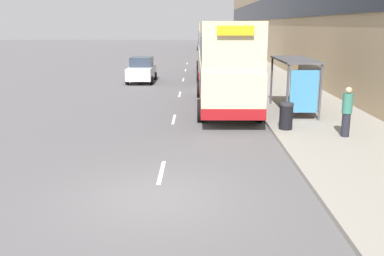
{
  "coord_description": "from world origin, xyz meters",
  "views": [
    {
      "loc": [
        1.01,
        -9.89,
        4.18
      ],
      "look_at": [
        0.71,
        20.11,
        -3.12
      ],
      "focal_mm": 40.0,
      "sensor_mm": 36.0,
      "label": 1
    }
  ],
  "objects_px": {
    "double_decker_bus_near": "(226,63)",
    "pedestrian_at_shelter": "(317,94)",
    "car_2": "(206,43)",
    "pedestrian_2": "(309,82)",
    "car_0": "(142,70)",
    "car_1": "(203,45)",
    "pedestrian_1": "(347,111)",
    "bus_shelter": "(300,76)",
    "double_decker_bus_ahead": "(214,48)",
    "litter_bin": "(286,116)"
  },
  "relations": [
    {
      "from": "bus_shelter",
      "to": "car_1",
      "type": "bearing_deg",
      "value": 94.0
    },
    {
      "from": "double_decker_bus_ahead",
      "to": "car_2",
      "type": "distance_m",
      "value": 45.12
    },
    {
      "from": "double_decker_bus_ahead",
      "to": "car_1",
      "type": "xyz_separation_m",
      "value": [
        -0.37,
        37.53,
        -1.42
      ]
    },
    {
      "from": "pedestrian_at_shelter",
      "to": "pedestrian_1",
      "type": "xyz_separation_m",
      "value": [
        -0.17,
        -4.62,
        0.1
      ]
    },
    {
      "from": "double_decker_bus_ahead",
      "to": "pedestrian_at_shelter",
      "type": "height_order",
      "value": "double_decker_bus_ahead"
    },
    {
      "from": "bus_shelter",
      "to": "pedestrian_1",
      "type": "distance_m",
      "value": 4.5
    },
    {
      "from": "car_2",
      "to": "pedestrian_2",
      "type": "height_order",
      "value": "car_2"
    },
    {
      "from": "double_decker_bus_near",
      "to": "pedestrian_2",
      "type": "distance_m",
      "value": 6.01
    },
    {
      "from": "pedestrian_1",
      "to": "double_decker_bus_ahead",
      "type": "bearing_deg",
      "value": 101.77
    },
    {
      "from": "car_0",
      "to": "litter_bin",
      "type": "bearing_deg",
      "value": 116.6
    },
    {
      "from": "bus_shelter",
      "to": "car_0",
      "type": "xyz_separation_m",
      "value": [
        -8.81,
        11.91,
        -0.97
      ]
    },
    {
      "from": "bus_shelter",
      "to": "pedestrian_2",
      "type": "relative_size",
      "value": 2.64
    },
    {
      "from": "pedestrian_at_shelter",
      "to": "pedestrian_2",
      "type": "distance_m",
      "value": 4.62
    },
    {
      "from": "bus_shelter",
      "to": "car_0",
      "type": "distance_m",
      "value": 14.84
    },
    {
      "from": "bus_shelter",
      "to": "car_0",
      "type": "bearing_deg",
      "value": 126.49
    },
    {
      "from": "double_decker_bus_ahead",
      "to": "pedestrian_2",
      "type": "height_order",
      "value": "double_decker_bus_ahead"
    },
    {
      "from": "car_2",
      "to": "pedestrian_2",
      "type": "distance_m",
      "value": 55.59
    },
    {
      "from": "litter_bin",
      "to": "pedestrian_1",
      "type": "bearing_deg",
      "value": -29.67
    },
    {
      "from": "double_decker_bus_near",
      "to": "car_1",
      "type": "bearing_deg",
      "value": 90.43
    },
    {
      "from": "double_decker_bus_ahead",
      "to": "pedestrian_at_shelter",
      "type": "distance_m",
      "value": 15.5
    },
    {
      "from": "pedestrian_2",
      "to": "litter_bin",
      "type": "relative_size",
      "value": 1.51
    },
    {
      "from": "car_0",
      "to": "pedestrian_at_shelter",
      "type": "xyz_separation_m",
      "value": [
        9.72,
        -11.66,
        0.08
      ]
    },
    {
      "from": "car_0",
      "to": "double_decker_bus_ahead",
      "type": "bearing_deg",
      "value": -149.78
    },
    {
      "from": "car_1",
      "to": "pedestrian_1",
      "type": "bearing_deg",
      "value": -85.56
    },
    {
      "from": "car_2",
      "to": "pedestrian_2",
      "type": "xyz_separation_m",
      "value": [
        4.62,
        -55.4,
        0.08
      ]
    },
    {
      "from": "car_0",
      "to": "pedestrian_1",
      "type": "xyz_separation_m",
      "value": [
        9.55,
        -16.27,
        0.18
      ]
    },
    {
      "from": "double_decker_bus_ahead",
      "to": "pedestrian_2",
      "type": "distance_m",
      "value": 11.54
    },
    {
      "from": "bus_shelter",
      "to": "double_decker_bus_ahead",
      "type": "bearing_deg",
      "value": 102.37
    },
    {
      "from": "pedestrian_1",
      "to": "pedestrian_2",
      "type": "relative_size",
      "value": 1.16
    },
    {
      "from": "double_decker_bus_ahead",
      "to": "pedestrian_1",
      "type": "height_order",
      "value": "double_decker_bus_ahead"
    },
    {
      "from": "car_0",
      "to": "car_2",
      "type": "relative_size",
      "value": 1.08
    },
    {
      "from": "car_1",
      "to": "litter_bin",
      "type": "xyz_separation_m",
      "value": [
        2.46,
        -55.88,
        -0.2
      ]
    },
    {
      "from": "car_1",
      "to": "pedestrian_2",
      "type": "bearing_deg",
      "value": -83.58
    },
    {
      "from": "pedestrian_2",
      "to": "pedestrian_1",
      "type": "bearing_deg",
      "value": -95.95
    },
    {
      "from": "car_2",
      "to": "pedestrian_at_shelter",
      "type": "xyz_separation_m",
      "value": [
        3.83,
        -59.95,
        0.11
      ]
    },
    {
      "from": "car_2",
      "to": "litter_bin",
      "type": "relative_size",
      "value": 3.79
    },
    {
      "from": "car_1",
      "to": "pedestrian_1",
      "type": "distance_m",
      "value": 57.18
    },
    {
      "from": "double_decker_bus_near",
      "to": "car_2",
      "type": "relative_size",
      "value": 2.53
    },
    {
      "from": "bus_shelter",
      "to": "car_2",
      "type": "bearing_deg",
      "value": 92.77
    },
    {
      "from": "car_1",
      "to": "pedestrian_at_shelter",
      "type": "bearing_deg",
      "value": -84.99
    },
    {
      "from": "double_decker_bus_near",
      "to": "pedestrian_at_shelter",
      "type": "distance_m",
      "value": 4.65
    },
    {
      "from": "bus_shelter",
      "to": "pedestrian_at_shelter",
      "type": "bearing_deg",
      "value": 15.5
    },
    {
      "from": "pedestrian_1",
      "to": "car_0",
      "type": "bearing_deg",
      "value": 120.42
    },
    {
      "from": "pedestrian_1",
      "to": "double_decker_bus_near",
      "type": "bearing_deg",
      "value": 123.52
    },
    {
      "from": "double_decker_bus_ahead",
      "to": "pedestrian_2",
      "type": "bearing_deg",
      "value": -64.05
    },
    {
      "from": "litter_bin",
      "to": "bus_shelter",
      "type": "bearing_deg",
      "value": 69.35
    },
    {
      "from": "bus_shelter",
      "to": "double_decker_bus_ahead",
      "type": "height_order",
      "value": "double_decker_bus_ahead"
    },
    {
      "from": "double_decker_bus_near",
      "to": "pedestrian_at_shelter",
      "type": "bearing_deg",
      "value": -19.44
    },
    {
      "from": "double_decker_bus_near",
      "to": "pedestrian_2",
      "type": "xyz_separation_m",
      "value": [
        5.0,
        3.07,
        -1.33
      ]
    },
    {
      "from": "pedestrian_at_shelter",
      "to": "car_1",
      "type": "bearing_deg",
      "value": 95.01
    }
  ]
}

